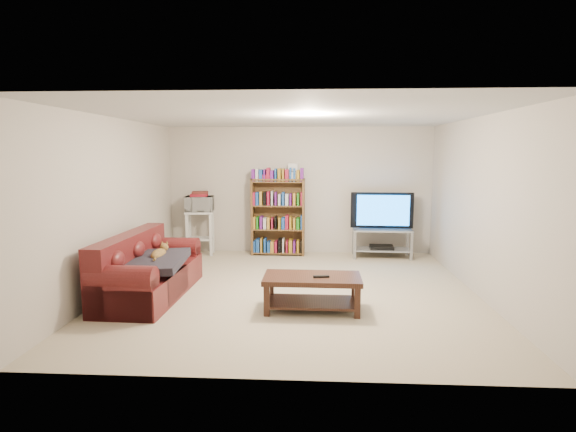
# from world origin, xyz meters

# --- Properties ---
(floor) EXTENTS (5.00, 5.00, 0.00)m
(floor) POSITION_xyz_m (0.00, 0.00, 0.00)
(floor) COLOR #C7B694
(floor) RESTS_ON ground
(ceiling) EXTENTS (5.00, 5.00, 0.00)m
(ceiling) POSITION_xyz_m (0.00, 0.00, 2.40)
(ceiling) COLOR white
(ceiling) RESTS_ON ground
(wall_back) EXTENTS (5.00, 0.00, 5.00)m
(wall_back) POSITION_xyz_m (0.00, 2.50, 1.20)
(wall_back) COLOR beige
(wall_back) RESTS_ON ground
(wall_front) EXTENTS (5.00, 0.00, 5.00)m
(wall_front) POSITION_xyz_m (0.00, -2.50, 1.20)
(wall_front) COLOR beige
(wall_front) RESTS_ON ground
(wall_left) EXTENTS (0.00, 5.00, 5.00)m
(wall_left) POSITION_xyz_m (-2.50, 0.00, 1.20)
(wall_left) COLOR beige
(wall_left) RESTS_ON ground
(wall_right) EXTENTS (0.00, 5.00, 5.00)m
(wall_right) POSITION_xyz_m (2.50, 0.00, 1.20)
(wall_right) COLOR beige
(wall_right) RESTS_ON ground
(sofa) EXTENTS (0.91, 1.99, 0.84)m
(sofa) POSITION_xyz_m (-1.98, -0.32, 0.30)
(sofa) COLOR #561616
(sofa) RESTS_ON floor
(blanket) EXTENTS (0.81, 1.02, 0.18)m
(blanket) POSITION_xyz_m (-1.81, -0.46, 0.50)
(blanket) COLOR #24212A
(blanket) RESTS_ON sofa
(cat) EXTENTS (0.23, 0.54, 0.16)m
(cat) POSITION_xyz_m (-1.80, -0.29, 0.56)
(cat) COLOR brown
(cat) RESTS_ON sofa
(coffee_table) EXTENTS (1.19, 0.61, 0.43)m
(coffee_table) POSITION_xyz_m (0.26, -0.77, 0.30)
(coffee_table) COLOR #331B12
(coffee_table) RESTS_ON floor
(remote) EXTENTS (0.20, 0.08, 0.02)m
(remote) POSITION_xyz_m (0.37, -0.82, 0.44)
(remote) COLOR black
(remote) RESTS_ON coffee_table
(tv_stand) EXTENTS (1.08, 0.52, 0.53)m
(tv_stand) POSITION_xyz_m (1.53, 2.13, 0.36)
(tv_stand) COLOR #999EA3
(tv_stand) RESTS_ON floor
(television) EXTENTS (1.15, 0.20, 0.66)m
(television) POSITION_xyz_m (1.53, 2.13, 0.86)
(television) COLOR black
(television) RESTS_ON tv_stand
(dvd_player) EXTENTS (0.44, 0.31, 0.06)m
(dvd_player) POSITION_xyz_m (1.53, 2.13, 0.19)
(dvd_player) COLOR black
(dvd_player) RESTS_ON tv_stand
(bookshelf) EXTENTS (1.00, 0.33, 1.44)m
(bookshelf) POSITION_xyz_m (-0.39, 2.26, 0.74)
(bookshelf) COLOR brown
(bookshelf) RESTS_ON floor
(shelf_clutter) EXTENTS (0.73, 0.23, 0.28)m
(shelf_clutter) POSITION_xyz_m (-0.30, 2.27, 1.54)
(shelf_clutter) COLOR silver
(shelf_clutter) RESTS_ON bookshelf
(microwave_stand) EXTENTS (0.55, 0.43, 0.83)m
(microwave_stand) POSITION_xyz_m (-1.87, 2.18, 0.53)
(microwave_stand) COLOR silver
(microwave_stand) RESTS_ON floor
(microwave) EXTENTS (0.54, 0.39, 0.28)m
(microwave) POSITION_xyz_m (-1.87, 2.18, 0.97)
(microwave) COLOR silver
(microwave) RESTS_ON microwave_stand
(game_boxes) EXTENTS (0.33, 0.29, 0.05)m
(game_boxes) POSITION_xyz_m (-1.87, 2.18, 1.13)
(game_boxes) COLOR maroon
(game_boxes) RESTS_ON microwave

